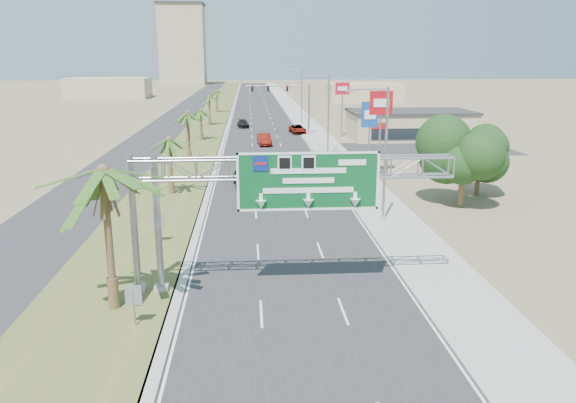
% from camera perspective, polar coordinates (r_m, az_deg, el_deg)
% --- Properties ---
extents(ground, '(600.00, 600.00, 0.00)m').
position_cam_1_polar(ground, '(21.76, 3.32, -19.21)').
color(ground, '#8C7A59').
rests_on(ground, ground).
extents(road, '(12.00, 300.00, 0.02)m').
position_cam_1_polar(road, '(128.55, -2.92, 9.04)').
color(road, '#28282B').
rests_on(road, ground).
extents(sidewalk_right, '(4.00, 300.00, 0.10)m').
position_cam_1_polar(sidewalk_right, '(128.99, 0.90, 9.09)').
color(sidewalk_right, '#9E9B93').
rests_on(sidewalk_right, ground).
extents(median_grass, '(7.00, 300.00, 0.12)m').
position_cam_1_polar(median_grass, '(128.74, -7.43, 8.97)').
color(median_grass, '#4C5827').
rests_on(median_grass, ground).
extents(opposing_road, '(8.00, 300.00, 0.02)m').
position_cam_1_polar(opposing_road, '(129.35, -10.56, 8.85)').
color(opposing_road, '#28282B').
rests_on(opposing_road, ground).
extents(sign_gantry, '(16.75, 1.24, 7.50)m').
position_cam_1_polar(sign_gantry, '(28.56, -1.13, 2.32)').
color(sign_gantry, gray).
rests_on(sign_gantry, ground).
extents(palm_near, '(5.70, 5.70, 8.35)m').
position_cam_1_polar(palm_near, '(27.31, -18.26, 2.90)').
color(palm_near, brown).
rests_on(palm_near, ground).
extents(palm_row_b, '(3.99, 3.99, 5.95)m').
position_cam_1_polar(palm_row_b, '(50.96, -11.98, 6.05)').
color(palm_row_b, brown).
rests_on(palm_row_b, ground).
extents(palm_row_c, '(3.99, 3.99, 6.75)m').
position_cam_1_polar(palm_row_c, '(66.64, -10.17, 8.71)').
color(palm_row_c, brown).
rests_on(palm_row_c, ground).
extents(palm_row_d, '(3.99, 3.99, 5.45)m').
position_cam_1_polar(palm_row_d, '(84.60, -8.87, 9.09)').
color(palm_row_d, brown).
rests_on(palm_row_d, ground).
extents(palm_row_e, '(3.99, 3.99, 6.15)m').
position_cam_1_polar(palm_row_e, '(103.43, -8.03, 10.44)').
color(palm_row_e, brown).
rests_on(palm_row_e, ground).
extents(palm_row_f, '(3.99, 3.99, 5.75)m').
position_cam_1_polar(palm_row_f, '(128.36, -7.27, 11.04)').
color(palm_row_f, brown).
rests_on(palm_row_f, ground).
extents(streetlight_near, '(3.27, 0.44, 10.00)m').
position_cam_1_polar(streetlight_near, '(41.78, 9.58, 4.09)').
color(streetlight_near, gray).
rests_on(streetlight_near, ground).
extents(streetlight_mid, '(3.27, 0.44, 10.00)m').
position_cam_1_polar(streetlight_mid, '(71.02, 3.96, 8.45)').
color(streetlight_mid, gray).
rests_on(streetlight_mid, ground).
extents(streetlight_far, '(3.27, 0.44, 10.00)m').
position_cam_1_polar(streetlight_far, '(106.66, 1.28, 10.47)').
color(streetlight_far, gray).
rests_on(streetlight_far, ground).
extents(signal_mast, '(10.28, 0.71, 8.00)m').
position_cam_1_polar(signal_mast, '(90.54, 0.86, 9.87)').
color(signal_mast, gray).
rests_on(signal_mast, ground).
extents(store_building, '(18.00, 10.00, 4.00)m').
position_cam_1_polar(store_building, '(88.02, 12.27, 7.55)').
color(store_building, tan).
rests_on(store_building, ground).
extents(oak_near, '(4.50, 4.50, 6.80)m').
position_cam_1_polar(oak_near, '(47.89, 17.49, 4.73)').
color(oak_near, brown).
rests_on(oak_near, ground).
extents(oak_far, '(3.50, 3.50, 5.60)m').
position_cam_1_polar(oak_far, '(52.78, 18.92, 4.68)').
color(oak_far, brown).
rests_on(oak_far, ground).
extents(median_signback_a, '(0.75, 0.08, 2.08)m').
position_cam_1_polar(median_signback_a, '(26.74, -15.41, -9.47)').
color(median_signback_a, gray).
rests_on(median_signback_a, ground).
extents(median_signback_b, '(0.75, 0.08, 2.08)m').
position_cam_1_polar(median_signback_b, '(37.97, -13.01, -2.15)').
color(median_signback_b, gray).
rests_on(median_signback_b, ground).
extents(tower_distant, '(20.00, 16.00, 35.00)m').
position_cam_1_polar(tower_distant, '(269.64, -10.67, 15.35)').
color(tower_distant, tan).
rests_on(tower_distant, ground).
extents(building_distant_left, '(24.00, 14.00, 6.00)m').
position_cam_1_polar(building_distant_left, '(183.20, -17.75, 10.93)').
color(building_distant_left, tan).
rests_on(building_distant_left, ground).
extents(building_distant_right, '(20.00, 12.00, 5.00)m').
position_cam_1_polar(building_distant_right, '(161.54, 7.74, 10.92)').
color(building_distant_right, tan).
rests_on(building_distant_right, ground).
extents(car_left_lane, '(2.54, 5.23, 1.72)m').
position_cam_1_polar(car_left_lane, '(53.96, -4.42, 2.42)').
color(car_left_lane, black).
rests_on(car_left_lane, ground).
extents(car_mid_lane, '(2.13, 5.00, 1.60)m').
position_cam_1_polar(car_mid_lane, '(79.78, -2.44, 6.32)').
color(car_mid_lane, '#690D09').
rests_on(car_mid_lane, ground).
extents(car_right_lane, '(2.75, 5.09, 1.36)m').
position_cam_1_polar(car_right_lane, '(92.40, 0.98, 7.36)').
color(car_right_lane, gray).
rests_on(car_right_lane, ground).
extents(car_far, '(2.35, 4.67, 1.30)m').
position_cam_1_polar(car_far, '(100.61, -4.60, 7.88)').
color(car_far, black).
rests_on(car_far, ground).
extents(pole_sign_red_near, '(2.42, 0.58, 8.93)m').
position_cam_1_polar(pole_sign_red_near, '(59.19, 9.43, 9.37)').
color(pole_sign_red_near, gray).
rests_on(pole_sign_red_near, ground).
extents(pole_sign_blue, '(2.02, 0.51, 7.20)m').
position_cam_1_polar(pole_sign_blue, '(67.71, 8.31, 8.51)').
color(pole_sign_blue, gray).
rests_on(pole_sign_blue, ground).
extents(pole_sign_red_far, '(2.22, 0.63, 8.52)m').
position_cam_1_polar(pole_sign_red_far, '(88.01, 5.54, 10.90)').
color(pole_sign_red_far, gray).
rests_on(pole_sign_red_far, ground).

